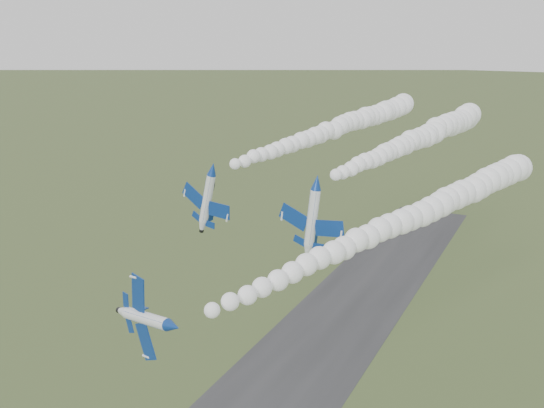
% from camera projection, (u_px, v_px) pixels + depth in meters
% --- Properties ---
extents(runway, '(24.00, 260.00, 0.04)m').
position_uv_depth(runway, '(276.00, 395.00, 110.11)').
color(runway, '#2C2D2F').
rests_on(runway, ground).
extents(jet_lead, '(6.04, 11.71, 9.75)m').
position_uv_depth(jet_lead, '(173.00, 327.00, 62.86)').
color(jet_lead, white).
extents(smoke_trail_jet_lead, '(29.01, 76.68, 5.17)m').
position_uv_depth(smoke_trail_jet_lead, '(406.00, 219.00, 90.31)').
color(smoke_trail_jet_lead, white).
extents(jet_pair_left, '(9.93, 12.07, 3.69)m').
position_uv_depth(jet_pair_left, '(212.00, 169.00, 92.01)').
color(jet_pair_left, white).
extents(smoke_trail_jet_pair_left, '(17.48, 64.64, 4.87)m').
position_uv_depth(smoke_trail_jet_pair_left, '(336.00, 128.00, 118.44)').
color(smoke_trail_jet_pair_left, white).
extents(jet_pair_right, '(10.75, 12.85, 3.22)m').
position_uv_depth(jet_pair_right, '(316.00, 182.00, 85.54)').
color(jet_pair_right, white).
extents(smoke_trail_jet_pair_right, '(14.32, 72.51, 5.54)m').
position_uv_depth(smoke_trail_jet_pair_right, '(418.00, 138.00, 116.57)').
color(smoke_trail_jet_pair_right, white).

